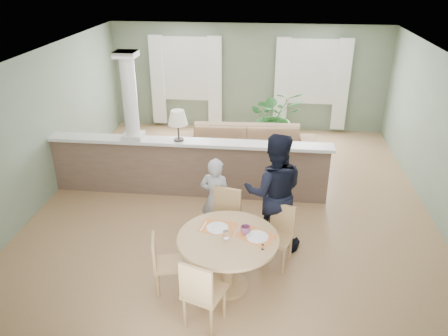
# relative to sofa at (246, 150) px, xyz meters

# --- Properties ---
(ground) EXTENTS (8.00, 8.00, 0.00)m
(ground) POSITION_rel_sofa_xyz_m (-0.12, -1.42, -0.44)
(ground) COLOR tan
(ground) RESTS_ON ground
(room_shell) EXTENTS (7.02, 8.02, 2.71)m
(room_shell) POSITION_rel_sofa_xyz_m (-0.15, -0.80, 1.37)
(room_shell) COLOR gray
(room_shell) RESTS_ON ground
(pony_wall) EXTENTS (5.32, 0.38, 2.70)m
(pony_wall) POSITION_rel_sofa_xyz_m (-1.11, -1.22, 0.27)
(pony_wall) COLOR #775F4C
(pony_wall) RESTS_ON ground
(sofa) EXTENTS (3.07, 1.32, 0.88)m
(sofa) POSITION_rel_sofa_xyz_m (0.00, 0.00, 0.00)
(sofa) COLOR #9C7755
(sofa) RESTS_ON ground
(houseplant) EXTENTS (1.47, 1.34, 1.40)m
(houseplant) POSITION_rel_sofa_xyz_m (0.61, 1.48, 0.26)
(houseplant) COLOR #296428
(houseplant) RESTS_ON ground
(dining_table) EXTENTS (1.35, 1.35, 0.92)m
(dining_table) POSITION_rel_sofa_xyz_m (-0.00, -3.77, 0.21)
(dining_table) COLOR tan
(dining_table) RESTS_ON ground
(chair_far_boy) EXTENTS (0.55, 0.55, 1.01)m
(chair_far_boy) POSITION_rel_sofa_xyz_m (-0.15, -2.90, 0.12)
(chair_far_boy) COLOR tan
(chair_far_boy) RESTS_ON ground
(chair_far_man) EXTENTS (0.53, 0.53, 0.92)m
(chair_far_man) POSITION_rel_sofa_xyz_m (0.67, -3.12, 0.06)
(chair_far_man) COLOR tan
(chair_far_man) RESTS_ON ground
(chair_near) EXTENTS (0.57, 0.57, 0.99)m
(chair_near) POSITION_rel_sofa_xyz_m (-0.25, -4.53, 0.11)
(chair_near) COLOR tan
(chair_near) RESTS_ON ground
(chair_side) EXTENTS (0.46, 0.46, 0.84)m
(chair_side) POSITION_rel_sofa_xyz_m (-0.87, -3.91, 0.02)
(chair_side) COLOR tan
(chair_side) RESTS_ON ground
(child_person) EXTENTS (0.58, 0.45, 1.40)m
(child_person) POSITION_rel_sofa_xyz_m (-0.32, -2.60, 0.26)
(child_person) COLOR #96969B
(child_person) RESTS_ON ground
(man_person) EXTENTS (0.95, 0.76, 1.89)m
(man_person) POSITION_rel_sofa_xyz_m (0.58, -2.71, 0.50)
(man_person) COLOR black
(man_person) RESTS_ON ground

